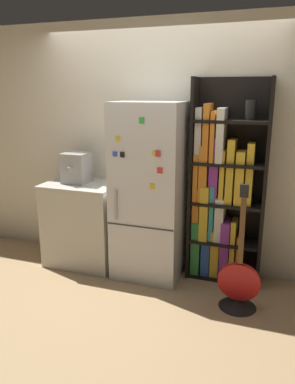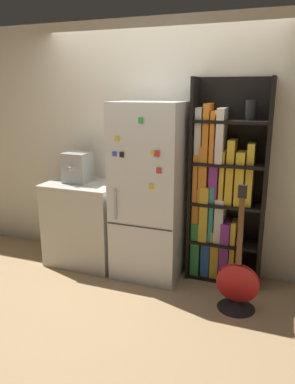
# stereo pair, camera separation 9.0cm
# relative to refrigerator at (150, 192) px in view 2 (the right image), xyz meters

# --- Properties ---
(ground_plane) EXTENTS (16.00, 16.00, 0.00)m
(ground_plane) POSITION_rel_refrigerator_xyz_m (0.00, -0.16, -0.90)
(ground_plane) COLOR tan
(wall_back) EXTENTS (8.00, 0.05, 2.60)m
(wall_back) POSITION_rel_refrigerator_xyz_m (0.00, 0.32, 0.40)
(wall_back) COLOR beige
(wall_back) RESTS_ON ground_plane
(refrigerator) EXTENTS (0.68, 0.61, 1.79)m
(refrigerator) POSITION_rel_refrigerator_xyz_m (0.00, 0.00, 0.00)
(refrigerator) COLOR silver
(refrigerator) RESTS_ON ground_plane
(bookshelf) EXTENTS (0.73, 0.30, 2.02)m
(bookshelf) POSITION_rel_refrigerator_xyz_m (0.70, 0.17, -0.01)
(bookshelf) COLOR black
(bookshelf) RESTS_ON ground_plane
(kitchen_counter) EXTENTS (0.80, 0.60, 0.93)m
(kitchen_counter) POSITION_rel_refrigerator_xyz_m (-0.78, 0.01, -0.43)
(kitchen_counter) COLOR beige
(kitchen_counter) RESTS_ON ground_plane
(espresso_machine) EXTENTS (0.27, 0.32, 0.32)m
(espresso_machine) POSITION_rel_refrigerator_xyz_m (-0.84, 0.02, 0.19)
(espresso_machine) COLOR #A5A39E
(espresso_machine) RESTS_ON kitchen_counter
(guitar) EXTENTS (0.38, 0.34, 1.17)m
(guitar) POSITION_rel_refrigerator_xyz_m (0.97, -0.37, -0.73)
(guitar) COLOR black
(guitar) RESTS_ON ground_plane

